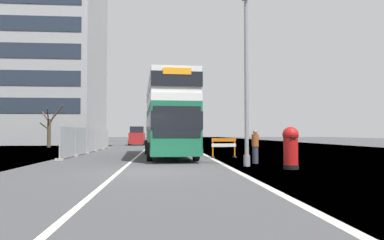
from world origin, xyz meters
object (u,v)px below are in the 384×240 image
at_px(red_pillar_postbox, 291,146).
at_px(double_decker_bus, 168,116).
at_px(car_oncoming_near, 171,138).
at_px(car_receding_mid, 137,136).
at_px(car_receding_far, 169,137).
at_px(lamppost_foreground, 246,84).
at_px(roadworks_barrier, 224,146).
at_px(pedestrian_at_kerb, 255,147).

bearing_deg(red_pillar_postbox, double_decker_bus, 120.90).
height_order(car_oncoming_near, car_receding_mid, car_receding_mid).
relative_size(car_oncoming_near, car_receding_far, 1.04).
distance_m(double_decker_bus, car_receding_far, 32.28).
relative_size(lamppost_foreground, car_receding_far, 1.90).
distance_m(car_oncoming_near, car_receding_far, 16.77).
distance_m(roadworks_barrier, car_receding_far, 33.39).
bearing_deg(roadworks_barrier, pedestrian_at_kerb, -79.30).
height_order(car_receding_far, pedestrian_at_kerb, car_receding_far).
bearing_deg(lamppost_foreground, pedestrian_at_kerb, 62.88).
xyz_separation_m(car_oncoming_near, car_receding_mid, (-4.09, 7.91, 0.08)).
bearing_deg(roadworks_barrier, car_oncoming_near, 99.95).
bearing_deg(car_receding_far, pedestrian_at_kerb, -84.40).
bearing_deg(car_receding_far, roadworks_barrier, -85.08).
bearing_deg(car_receding_far, lamppost_foreground, -85.71).
distance_m(red_pillar_postbox, car_receding_far, 40.70).
xyz_separation_m(lamppost_foreground, car_oncoming_near, (-2.96, 22.32, -2.65)).
height_order(car_oncoming_near, pedestrian_at_kerb, car_oncoming_near).
xyz_separation_m(car_receding_mid, pedestrian_at_kerb, (7.80, -28.75, -0.27)).
xyz_separation_m(double_decker_bus, car_receding_far, (0.48, 32.24, -1.54)).
bearing_deg(pedestrian_at_kerb, double_decker_bus, 127.77).
bearing_deg(lamppost_foreground, car_oncoming_near, 97.55).
bearing_deg(double_decker_bus, red_pillar_postbox, -59.10).
distance_m(lamppost_foreground, pedestrian_at_kerb, 3.28).
bearing_deg(double_decker_bus, car_oncoming_near, 88.33).
distance_m(double_decker_bus, car_receding_mid, 23.70).
height_order(double_decker_bus, pedestrian_at_kerb, double_decker_bus).
distance_m(red_pillar_postbox, roadworks_barrier, 7.36).
xyz_separation_m(double_decker_bus, pedestrian_at_kerb, (4.17, -5.38, -1.71)).
bearing_deg(red_pillar_postbox, lamppost_foreground, 137.91).
xyz_separation_m(car_receding_mid, car_receding_far, (4.12, 8.86, -0.09)).
relative_size(double_decker_bus, red_pillar_postbox, 6.40).
distance_m(lamppost_foreground, car_oncoming_near, 22.67).
distance_m(lamppost_foreground, car_receding_mid, 31.15).
relative_size(double_decker_bus, car_receding_mid, 2.89).
relative_size(roadworks_barrier, car_receding_far, 0.38).
bearing_deg(car_receding_mid, car_oncoming_near, -62.68).
bearing_deg(double_decker_bus, car_receding_far, 89.15).
bearing_deg(pedestrian_at_kerb, car_oncoming_near, 100.11).
bearing_deg(double_decker_bus, pedestrian_at_kerb, -52.23).
bearing_deg(pedestrian_at_kerb, car_receding_mid, 105.18).
xyz_separation_m(lamppost_foreground, pedestrian_at_kerb, (0.76, 1.48, -2.83)).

